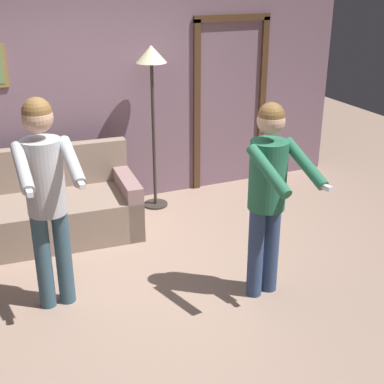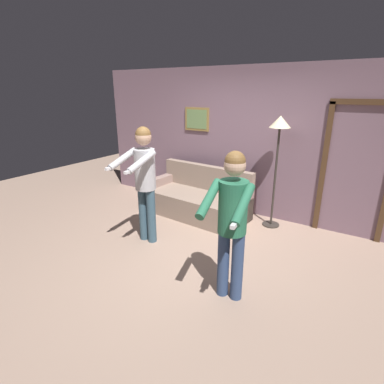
{
  "view_description": "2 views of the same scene",
  "coord_description": "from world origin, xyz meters",
  "px_view_note": "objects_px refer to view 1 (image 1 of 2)",
  "views": [
    {
      "loc": [
        -1.24,
        -3.84,
        2.57
      ],
      "look_at": [
        0.29,
        -0.36,
        0.97
      ],
      "focal_mm": 50.0,
      "sensor_mm": 36.0,
      "label": 1
    },
    {
      "loc": [
        2.05,
        -3.1,
        2.2
      ],
      "look_at": [
        0.23,
        -0.26,
        1.04
      ],
      "focal_mm": 28.0,
      "sensor_mm": 36.0,
      "label": 2
    }
  ],
  "objects_px": {
    "couch": "(43,212)",
    "torchiere_lamp": "(152,75)",
    "person_standing_left": "(46,186)",
    "person_standing_right": "(269,185)"
  },
  "relations": [
    {
      "from": "couch",
      "to": "torchiere_lamp",
      "type": "xyz_separation_m",
      "value": [
        1.32,
        0.28,
        1.24
      ]
    },
    {
      "from": "torchiere_lamp",
      "to": "person_standing_left",
      "type": "distance_m",
      "value": 2.16
    },
    {
      "from": "person_standing_left",
      "to": "person_standing_right",
      "type": "relative_size",
      "value": 1.05
    },
    {
      "from": "person_standing_left",
      "to": "person_standing_right",
      "type": "bearing_deg",
      "value": -17.84
    },
    {
      "from": "person_standing_left",
      "to": "couch",
      "type": "bearing_deg",
      "value": 85.36
    },
    {
      "from": "couch",
      "to": "person_standing_left",
      "type": "xyz_separation_m",
      "value": [
        -0.1,
        -1.28,
        0.77
      ]
    },
    {
      "from": "torchiere_lamp",
      "to": "person_standing_right",
      "type": "relative_size",
      "value": 1.11
    },
    {
      "from": "person_standing_left",
      "to": "person_standing_right",
      "type": "distance_m",
      "value": 1.72
    },
    {
      "from": "person_standing_left",
      "to": "person_standing_right",
      "type": "height_order",
      "value": "person_standing_left"
    },
    {
      "from": "person_standing_left",
      "to": "torchiere_lamp",
      "type": "bearing_deg",
      "value": 47.64
    }
  ]
}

